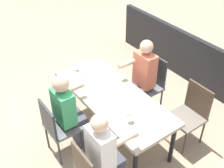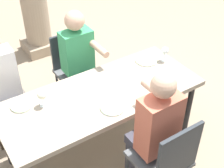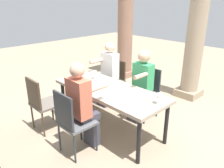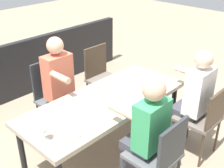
# 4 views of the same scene
# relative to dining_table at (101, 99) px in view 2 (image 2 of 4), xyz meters

# --- Properties ---
(ground_plane) EXTENTS (16.00, 16.00, 0.00)m
(ground_plane) POSITION_rel_dining_table_xyz_m (0.00, 0.00, -0.67)
(ground_plane) COLOR gray
(dining_table) EXTENTS (1.96, 0.80, 0.74)m
(dining_table) POSITION_rel_dining_table_xyz_m (0.00, 0.00, 0.00)
(dining_table) COLOR tan
(dining_table) RESTS_ON ground
(chair_west_north) EXTENTS (0.44, 0.44, 0.90)m
(chair_west_north) POSITION_rel_dining_table_xyz_m (-0.74, 0.82, -0.14)
(chair_west_north) COLOR #6A6158
(chair_west_north) RESTS_ON ground
(chair_mid_north) EXTENTS (0.44, 0.44, 0.92)m
(chair_mid_north) POSITION_rel_dining_table_xyz_m (0.12, 0.82, -0.13)
(chair_mid_north) COLOR #5B5E61
(chair_mid_north) RESTS_ON ground
(chair_mid_south) EXTENTS (0.44, 0.44, 0.97)m
(chair_mid_south) POSITION_rel_dining_table_xyz_m (0.12, -0.83, -0.12)
(chair_mid_south) COLOR #5B5E61
(chair_mid_south) RESTS_ON ground
(diner_woman_green) EXTENTS (0.35, 0.49, 1.33)m
(diner_woman_green) POSITION_rel_dining_table_xyz_m (0.12, -0.62, 0.04)
(diner_woman_green) COLOR #3F3F4C
(diner_woman_green) RESTS_ON ground
(diner_man_white) EXTENTS (0.35, 0.49, 1.29)m
(diner_man_white) POSITION_rel_dining_table_xyz_m (-0.74, 0.65, 0.02)
(diner_man_white) COLOR #3F3F4C
(diner_man_white) RESTS_ON ground
(diner_guest_third) EXTENTS (0.35, 0.50, 1.28)m
(diner_guest_third) POSITION_rel_dining_table_xyz_m (0.12, 0.64, 0.02)
(diner_guest_third) COLOR #3F3F4C
(diner_guest_third) RESTS_ON ground
(plate_0) EXTENTS (0.20, 0.20, 0.02)m
(plate_0) POSITION_rel_dining_table_xyz_m (-0.69, 0.24, 0.07)
(plate_0) COLOR white
(plate_0) RESTS_ON dining_table
(wine_glass_0) EXTENTS (0.08, 0.08, 0.16)m
(wine_glass_0) POSITION_rel_dining_table_xyz_m (-0.53, 0.14, 0.19)
(wine_glass_0) COLOR white
(wine_glass_0) RESTS_ON dining_table
(fork_0) EXTENTS (0.03, 0.17, 0.01)m
(fork_0) POSITION_rel_dining_table_xyz_m (-0.84, 0.24, 0.07)
(fork_0) COLOR silver
(fork_0) RESTS_ON dining_table
(spoon_0) EXTENTS (0.02, 0.17, 0.01)m
(spoon_0) POSITION_rel_dining_table_xyz_m (-0.54, 0.24, 0.07)
(spoon_0) COLOR silver
(spoon_0) RESTS_ON dining_table
(plate_1) EXTENTS (0.22, 0.22, 0.02)m
(plate_1) POSITION_rel_dining_table_xyz_m (-0.02, -0.24, 0.07)
(plate_1) COLOR white
(plate_1) RESTS_ON dining_table
(fork_1) EXTENTS (0.03, 0.17, 0.01)m
(fork_1) POSITION_rel_dining_table_xyz_m (-0.17, -0.24, 0.07)
(fork_1) COLOR silver
(fork_1) RESTS_ON dining_table
(spoon_1) EXTENTS (0.03, 0.17, 0.01)m
(spoon_1) POSITION_rel_dining_table_xyz_m (0.13, -0.24, 0.07)
(spoon_1) COLOR silver
(spoon_1) RESTS_ON dining_table
(plate_2) EXTENTS (0.24, 0.24, 0.02)m
(plate_2) POSITION_rel_dining_table_xyz_m (0.70, 0.21, 0.07)
(plate_2) COLOR white
(plate_2) RESTS_ON dining_table
(wine_glass_2) EXTENTS (0.08, 0.08, 0.17)m
(wine_glass_2) POSITION_rel_dining_table_xyz_m (0.87, 0.11, 0.19)
(wine_glass_2) COLOR white
(wine_glass_2) RESTS_ON dining_table
(fork_2) EXTENTS (0.02, 0.17, 0.01)m
(fork_2) POSITION_rel_dining_table_xyz_m (0.55, 0.21, 0.07)
(fork_2) COLOR silver
(fork_2) RESTS_ON dining_table
(spoon_2) EXTENTS (0.02, 0.17, 0.01)m
(spoon_2) POSITION_rel_dining_table_xyz_m (0.85, 0.21, 0.07)
(spoon_2) COLOR silver
(spoon_2) RESTS_ON dining_table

